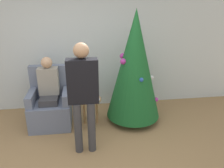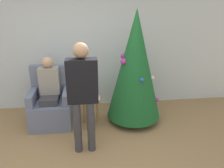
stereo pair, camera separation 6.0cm
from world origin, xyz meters
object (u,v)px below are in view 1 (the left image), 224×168
object	(u,v)px
christmas_tree	(134,66)
person_seated	(49,89)
person_standing	(83,89)
side_stool	(90,103)
armchair	(51,105)

from	to	relation	value
christmas_tree	person_seated	world-z (taller)	christmas_tree
person_standing	side_stool	world-z (taller)	person_standing
person_seated	person_standing	xyz separation A→B (m)	(0.62, -0.85, 0.30)
christmas_tree	person_standing	world-z (taller)	christmas_tree
christmas_tree	person_standing	distance (m)	1.25
armchair	person_seated	distance (m)	0.35
christmas_tree	armchair	xyz separation A→B (m)	(-1.57, 0.09, -0.75)
person_seated	side_stool	bearing A→B (deg)	-11.54
person_seated	person_standing	size ratio (longest dim) A/B	0.77
person_seated	armchair	bearing A→B (deg)	90.00
person_seated	person_standing	bearing A→B (deg)	-53.83
armchair	person_standing	xyz separation A→B (m)	(0.62, -0.89, 0.65)
person_standing	person_seated	bearing A→B (deg)	126.17
armchair	person_standing	world-z (taller)	person_standing
christmas_tree	side_stool	distance (m)	1.07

